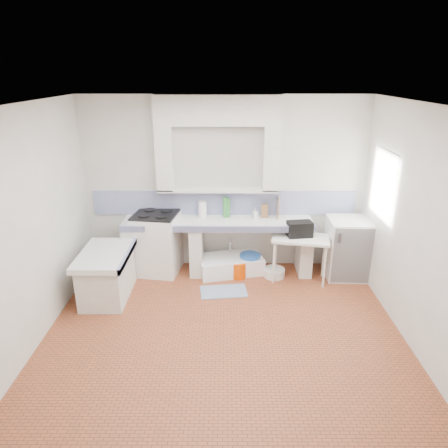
{
  "coord_description": "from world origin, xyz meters",
  "views": [
    {
      "loc": [
        0.03,
        -4.39,
        3.13
      ],
      "look_at": [
        0.0,
        1.0,
        1.1
      ],
      "focal_mm": 32.83,
      "sensor_mm": 36.0,
      "label": 1
    }
  ],
  "objects_px": {
    "fridge": "(347,248)",
    "sink": "(230,265)",
    "side_table": "(299,259)",
    "stove": "(157,244)"
  },
  "relations": [
    {
      "from": "fridge",
      "to": "sink",
      "type": "bearing_deg",
      "value": 178.8
    },
    {
      "from": "sink",
      "to": "fridge",
      "type": "relative_size",
      "value": 1.07
    },
    {
      "from": "stove",
      "to": "side_table",
      "type": "distance_m",
      "value": 2.29
    },
    {
      "from": "sink",
      "to": "side_table",
      "type": "distance_m",
      "value": 1.13
    },
    {
      "from": "stove",
      "to": "sink",
      "type": "relative_size",
      "value": 0.95
    },
    {
      "from": "stove",
      "to": "side_table",
      "type": "bearing_deg",
      "value": 1.04
    },
    {
      "from": "stove",
      "to": "fridge",
      "type": "xyz_separation_m",
      "value": [
        3.04,
        -0.14,
        -0.01
      ]
    },
    {
      "from": "stove",
      "to": "sink",
      "type": "xyz_separation_m",
      "value": [
        1.19,
        -0.05,
        -0.37
      ]
    },
    {
      "from": "sink",
      "to": "fridge",
      "type": "bearing_deg",
      "value": -16.58
    },
    {
      "from": "sink",
      "to": "fridge",
      "type": "distance_m",
      "value": 1.88
    }
  ]
}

